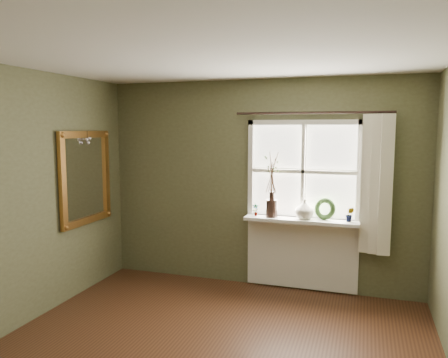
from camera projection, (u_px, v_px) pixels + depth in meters
ceiling at (189, 46)px, 3.21m from camera, size 4.50×4.50×0.00m
wall_back at (260, 184)px, 5.53m from camera, size 4.00×0.10×2.60m
window_frame at (303, 171)px, 5.27m from camera, size 1.36×0.06×1.24m
window_sill at (301, 220)px, 5.24m from camera, size 1.36×0.26×0.04m
window_apron at (301, 253)px, 5.39m from camera, size 1.36×0.04×0.88m
dark_jug at (272, 208)px, 5.33m from camera, size 0.16×0.16×0.21m
cream_vase at (305, 209)px, 5.21m from camera, size 0.30×0.30×0.24m
wreath at (325, 211)px, 5.18m from camera, size 0.29×0.20×0.27m
potted_plant_left at (256, 210)px, 5.40m from camera, size 0.09×0.08×0.15m
potted_plant_right at (350, 214)px, 5.05m from camera, size 0.10×0.09×0.17m
curtain at (376, 185)px, 4.93m from camera, size 0.36×0.12×1.59m
curtain_rod at (312, 113)px, 5.10m from camera, size 1.84×0.03×0.03m
gilt_mirror at (86, 177)px, 5.30m from camera, size 0.10×0.95×1.13m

